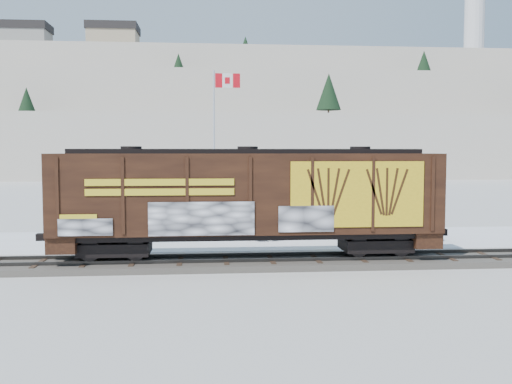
{
  "coord_description": "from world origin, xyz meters",
  "views": [
    {
      "loc": [
        -2.83,
        -25.01,
        5.02
      ],
      "look_at": [
        -0.39,
        3.0,
        3.06
      ],
      "focal_mm": 40.0,
      "sensor_mm": 36.0,
      "label": 1
    }
  ],
  "objects": [
    {
      "name": "flagpole",
      "position": [
        -2.17,
        15.39,
        3.92
      ],
      "size": [
        2.3,
        0.9,
        10.74
      ],
      "color": "silver",
      "rests_on": "ground"
    },
    {
      "name": "car_dark",
      "position": [
        8.03,
        5.96,
        0.74
      ],
      "size": [
        5.26,
        3.09,
        1.43
      ],
      "primitive_type": "imported",
      "rotation": [
        0.0,
        0.0,
        1.8
      ],
      "color": "black",
      "rests_on": "parking_strip"
    },
    {
      "name": "hopper_railcar",
      "position": [
        -1.02,
        -0.01,
        3.05
      ],
      "size": [
        16.8,
        3.06,
        4.74
      ],
      "color": "black",
      "rests_on": "rail_track"
    },
    {
      "name": "parking_strip",
      "position": [
        0.0,
        7.5,
        0.01
      ],
      "size": [
        40.0,
        8.0,
        0.03
      ],
      "primitive_type": "cube",
      "color": "white",
      "rests_on": "ground"
    },
    {
      "name": "rail_track",
      "position": [
        0.0,
        0.0,
        0.15
      ],
      "size": [
        50.0,
        3.4,
        0.43
      ],
      "color": "#59544C",
      "rests_on": "ground"
    },
    {
      "name": "car_white",
      "position": [
        1.99,
        7.62,
        0.88
      ],
      "size": [
        5.43,
        3.08,
        1.69
      ],
      "primitive_type": "imported",
      "rotation": [
        0.0,
        0.0,
        1.84
      ],
      "color": "silver",
      "rests_on": "parking_strip"
    },
    {
      "name": "ground",
      "position": [
        0.0,
        0.0,
        0.0
      ],
      "size": [
        500.0,
        500.0,
        0.0
      ],
      "primitive_type": "plane",
      "color": "white",
      "rests_on": "ground"
    },
    {
      "name": "car_silver",
      "position": [
        -8.46,
        6.92,
        0.79
      ],
      "size": [
        4.69,
        2.42,
        1.53
      ],
      "primitive_type": "imported",
      "rotation": [
        0.0,
        0.0,
        1.71
      ],
      "color": "#A6A8AE",
      "rests_on": "parking_strip"
    },
    {
      "name": "hillside",
      "position": [
        -0.05,
        139.79,
        14.37
      ],
      "size": [
        360.0,
        110.0,
        93.0
      ],
      "color": "white",
      "rests_on": "ground"
    }
  ]
}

